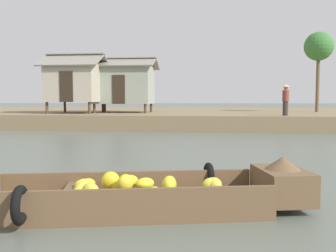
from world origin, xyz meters
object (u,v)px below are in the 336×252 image
stilt_house_mid_left (124,84)px  vendor_person (286,98)px  palm_tree_near (319,47)px  stilt_house_left (76,82)px  banana_boat (129,193)px

stilt_house_mid_left → vendor_person: size_ratio=2.64×
palm_tree_near → stilt_house_mid_left: bearing=-170.6°
palm_tree_near → vendor_person: size_ratio=3.24×
stilt_house_mid_left → vendor_person: (9.65, -3.77, -0.95)m
stilt_house_left → vendor_person: 12.60m
stilt_house_mid_left → palm_tree_near: size_ratio=0.81×
stilt_house_left → vendor_person: bearing=-10.4°
palm_tree_near → vendor_person: bearing=-118.8°
banana_boat → stilt_house_left: stilt_house_left is taller
stilt_house_left → vendor_person: (12.36, -2.27, -1.00)m
banana_boat → stilt_house_left: (-7.17, 17.16, 2.48)m
vendor_person → banana_boat: bearing=-109.2°
palm_tree_near → stilt_house_left: bearing=-166.9°
palm_tree_near → banana_boat: bearing=-112.1°
banana_boat → palm_tree_near: palm_tree_near is taller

